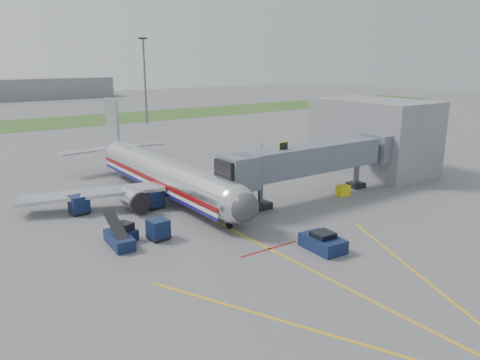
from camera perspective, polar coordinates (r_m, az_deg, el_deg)
ground at (r=42.66m, az=0.23°, el=-6.69°), size 400.00×400.00×0.00m
grass_strip at (r=125.43m, az=-24.67°, el=6.14°), size 300.00×25.00×0.01m
apron_markings at (r=37.37m, az=6.97°, el=-9.98°), size 21.52×50.00×0.01m
airliner at (r=54.43m, az=-9.17°, el=0.74°), size 32.10×35.67×10.25m
jet_bridge at (r=53.03m, az=8.40°, el=2.43°), size 25.30×4.00×6.90m
terminal at (r=68.77m, az=15.94°, el=5.24°), size 10.00×16.00×10.00m
light_mast_right at (r=117.72m, az=-11.51°, el=11.97°), size 2.00×0.44×20.40m
pushback_tug at (r=39.86m, az=10.06°, el=-7.49°), size 2.49×3.85×1.56m
baggage_tug at (r=42.58m, az=-13.86°, el=-6.17°), size 1.92×2.53×1.58m
baggage_cart_a at (r=50.68m, az=-10.43°, el=-2.29°), size 1.90×1.90×1.94m
baggage_cart_b at (r=41.95m, az=-9.94°, el=-5.94°), size 1.81×1.81×1.81m
baggage_cart_c at (r=50.75m, az=-19.03°, el=-2.85°), size 1.96×1.96×1.92m
belt_loader at (r=41.42m, az=-14.54°, el=-6.97°), size 1.83×4.94×2.37m
ground_power_cart at (r=55.88m, az=12.44°, el=-1.24°), size 1.54×1.08×1.19m
ramp_worker at (r=52.81m, az=-12.93°, el=-1.83°), size 0.73×0.79×1.80m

